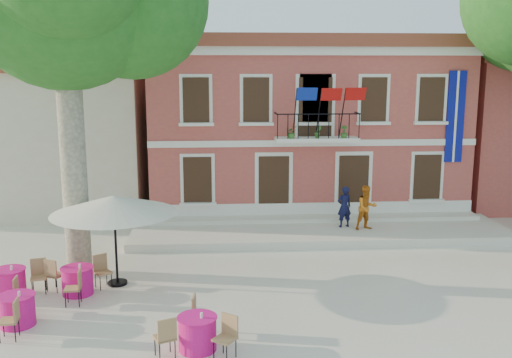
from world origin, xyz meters
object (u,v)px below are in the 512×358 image
(cafe_table_0, at_px, (10,281))
(cafe_table_2, at_px, (17,309))
(cafe_table_1, at_px, (197,331))
(patio_umbrella, at_px, (114,205))
(pedestrian_navy, at_px, (344,207))
(cafe_table_3, at_px, (77,279))
(pedestrian_orange, at_px, (367,208))

(cafe_table_0, relative_size, cafe_table_2, 1.01)
(cafe_table_0, xyz_separation_m, cafe_table_1, (5.24, -3.42, 0.01))
(patio_umbrella, xyz_separation_m, cafe_table_2, (-1.95, -2.59, -1.95))
(patio_umbrella, xyz_separation_m, cafe_table_1, (2.45, -4.12, -1.94))
(pedestrian_navy, xyz_separation_m, cafe_table_3, (-8.63, -5.29, -0.65))
(cafe_table_0, distance_m, cafe_table_2, 2.06)
(pedestrian_navy, relative_size, pedestrian_orange, 0.94)
(pedestrian_orange, xyz_separation_m, cafe_table_3, (-9.37, -4.88, -0.70))
(patio_umbrella, relative_size, cafe_table_1, 1.91)
(cafe_table_0, distance_m, cafe_table_3, 1.82)
(patio_umbrella, distance_m, cafe_table_1, 5.17)
(pedestrian_navy, xyz_separation_m, pedestrian_orange, (0.74, -0.41, 0.05))
(cafe_table_1, xyz_separation_m, cafe_table_2, (-4.41, 1.53, -0.01))
(pedestrian_navy, xyz_separation_m, cafe_table_2, (-9.62, -7.20, -0.66))
(cafe_table_2, xyz_separation_m, cafe_table_3, (0.99, 1.91, 0.01))
(patio_umbrella, relative_size, pedestrian_navy, 2.28)
(pedestrian_orange, bearing_deg, cafe_table_0, -171.76)
(patio_umbrella, relative_size, cafe_table_0, 1.80)
(cafe_table_1, bearing_deg, cafe_table_2, 160.83)
(patio_umbrella, height_order, cafe_table_1, patio_umbrella)
(cafe_table_2, bearing_deg, patio_umbrella, 52.97)
(patio_umbrella, bearing_deg, cafe_table_0, -165.79)
(cafe_table_2, bearing_deg, cafe_table_3, 62.59)
(pedestrian_navy, bearing_deg, patio_umbrella, 16.27)
(cafe_table_1, bearing_deg, cafe_table_0, 146.88)
(pedestrian_navy, distance_m, pedestrian_orange, 0.85)
(cafe_table_1, bearing_deg, cafe_table_3, 134.79)
(pedestrian_orange, height_order, cafe_table_1, pedestrian_orange)
(cafe_table_0, bearing_deg, pedestrian_orange, 23.67)
(cafe_table_2, bearing_deg, pedestrian_orange, 33.24)
(cafe_table_2, bearing_deg, pedestrian_navy, 36.81)
(patio_umbrella, xyz_separation_m, pedestrian_navy, (7.66, 4.61, -1.29))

